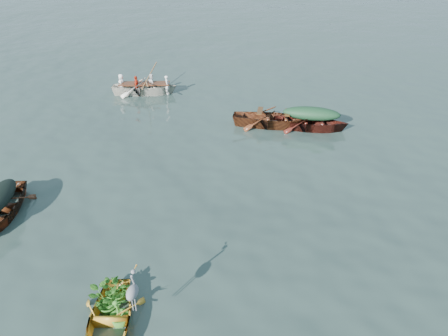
# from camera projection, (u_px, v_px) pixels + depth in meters

# --- Properties ---
(ground) EXTENTS (140.00, 140.00, 0.00)m
(ground) POSITION_uv_depth(u_px,v_px,m) (209.00, 208.00, 12.59)
(ground) COLOR #30433C
(ground) RESTS_ON ground
(yellow_dinghy) EXTENTS (1.89, 3.17, 0.79)m
(yellow_dinghy) POSITION_uv_depth(u_px,v_px,m) (110.00, 332.00, 8.76)
(yellow_dinghy) COLOR gold
(yellow_dinghy) RESTS_ON ground
(dark_covered_boat) EXTENTS (2.07, 3.80, 0.89)m
(dark_covered_boat) POSITION_uv_depth(u_px,v_px,m) (3.00, 216.00, 12.22)
(dark_covered_boat) COLOR #512A12
(dark_covered_boat) RESTS_ON ground
(green_tarp_boat) EXTENTS (4.09, 1.35, 0.93)m
(green_tarp_boat) POSITION_uv_depth(u_px,v_px,m) (310.00, 129.00, 17.38)
(green_tarp_boat) COLOR #571C14
(green_tarp_boat) RESTS_ON ground
(open_wooden_boat) EXTENTS (4.50, 1.41, 1.06)m
(open_wooden_boat) POSITION_uv_depth(u_px,v_px,m) (273.00, 127.00, 17.62)
(open_wooden_boat) COLOR brown
(open_wooden_boat) RESTS_ON ground
(rowed_boat) EXTENTS (4.48, 2.11, 1.03)m
(rowed_boat) POSITION_uv_depth(u_px,v_px,m) (145.00, 94.00, 20.97)
(rowed_boat) COLOR white
(rowed_boat) RESTS_ON ground
(green_tarp_cover) EXTENTS (2.25, 0.74, 0.52)m
(green_tarp_cover) POSITION_uv_depth(u_px,v_px,m) (312.00, 112.00, 17.02)
(green_tarp_cover) COLOR #173921
(green_tarp_cover) RESTS_ON green_tarp_boat
(thwart_benches) EXTENTS (2.25, 0.84, 0.04)m
(thwart_benches) POSITION_uv_depth(u_px,v_px,m) (273.00, 114.00, 17.35)
(thwart_benches) COLOR #452710
(thwart_benches) RESTS_ON open_wooden_boat
(heron) EXTENTS (0.36, 0.45, 0.92)m
(heron) POSITION_uv_depth(u_px,v_px,m) (133.00, 298.00, 8.41)
(heron) COLOR gray
(heron) RESTS_ON yellow_dinghy
(dinghy_weeds) EXTENTS (0.88, 1.03, 0.60)m
(dinghy_weeds) POSITION_uv_depth(u_px,v_px,m) (111.00, 286.00, 8.90)
(dinghy_weeds) COLOR #2A6219
(dinghy_weeds) RESTS_ON yellow_dinghy
(rowers) EXTENTS (3.19, 1.73, 0.76)m
(rowers) POSITION_uv_depth(u_px,v_px,m) (144.00, 76.00, 20.53)
(rowers) COLOR silver
(rowers) RESTS_ON rowed_boat
(oars) EXTENTS (1.10, 2.67, 0.06)m
(oars) POSITION_uv_depth(u_px,v_px,m) (144.00, 83.00, 20.70)
(oars) COLOR olive
(oars) RESTS_ON rowed_boat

